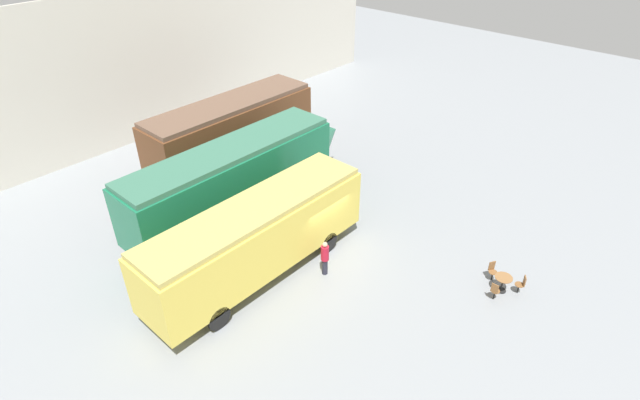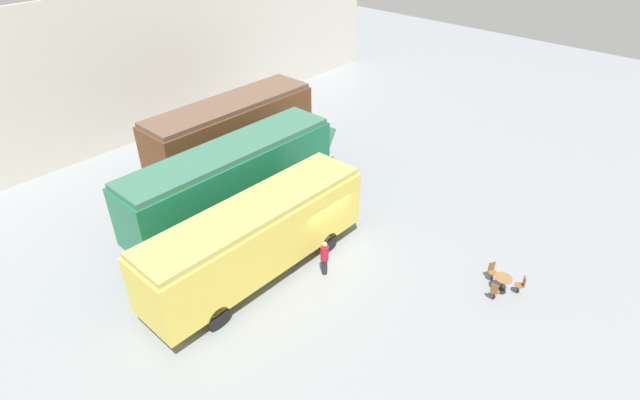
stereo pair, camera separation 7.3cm
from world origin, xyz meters
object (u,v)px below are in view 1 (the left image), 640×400
at_px(cafe_table_near, 503,281).
at_px(cafe_chair_0, 492,270).
at_px(visitor_person, 325,257).
at_px(passenger_coach_wooden, 231,128).
at_px(passenger_coach_vintage, 257,235).
at_px(streamlined_locomotive, 245,172).

bearing_deg(cafe_table_near, cafe_chair_0, 60.56).
distance_m(cafe_chair_0, visitor_person, 6.97).
height_order(passenger_coach_wooden, visitor_person, passenger_coach_wooden).
relative_size(passenger_coach_wooden, cafe_chair_0, 11.59).
relative_size(cafe_chair_0, visitor_person, 0.52).
bearing_deg(visitor_person, passenger_coach_vintage, 131.80).
relative_size(passenger_coach_vintage, cafe_table_near, 14.43).
bearing_deg(cafe_table_near, visitor_person, 124.06).
height_order(passenger_coach_wooden, streamlined_locomotive, streamlined_locomotive).
bearing_deg(passenger_coach_vintage, cafe_table_near, -53.81).
bearing_deg(passenger_coach_wooden, passenger_coach_vintage, -123.41).
bearing_deg(streamlined_locomotive, visitor_person, -97.95).
bearing_deg(passenger_coach_wooden, cafe_chair_0, -86.82).
bearing_deg(visitor_person, cafe_table_near, -55.94).
bearing_deg(cafe_chair_0, passenger_coach_vintage, -110.49).
height_order(streamlined_locomotive, cafe_table_near, streamlined_locomotive).
distance_m(passenger_coach_vintage, cafe_chair_0, 9.84).
bearing_deg(visitor_person, passenger_coach_wooden, 70.86).
relative_size(passenger_coach_wooden, passenger_coach_vintage, 0.99).
relative_size(passenger_coach_vintage, cafe_chair_0, 11.74).
distance_m(passenger_coach_wooden, visitor_person, 10.92).
distance_m(cafe_table_near, visitor_person, 7.27).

